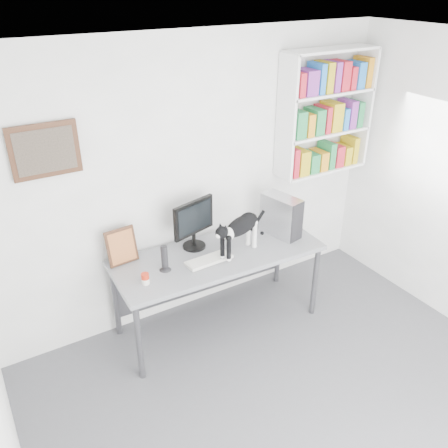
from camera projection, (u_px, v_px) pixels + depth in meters
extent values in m
cube|color=#4D4E52|center=(326.00, 435.00, 3.57)|extent=(4.00, 4.00, 0.01)
cube|color=white|center=(382.00, 64.00, 2.31)|extent=(4.00, 4.00, 0.01)
cube|color=white|center=(197.00, 182.00, 4.46)|extent=(4.00, 0.01, 2.70)
cube|color=white|center=(4.00, 431.00, 2.03)|extent=(0.01, 4.00, 2.70)
cube|color=white|center=(326.00, 113.00, 4.74)|extent=(1.03, 0.28, 1.24)
cube|color=#462316|center=(45.00, 151.00, 3.58)|extent=(0.52, 0.04, 0.42)
cube|color=gray|center=(218.00, 289.00, 4.55)|extent=(1.97, 0.83, 0.81)
cube|color=black|center=(193.00, 224.00, 4.34)|extent=(0.50, 0.33, 0.48)
cube|color=silver|center=(209.00, 260.00, 4.23)|extent=(0.43, 0.18, 0.03)
cube|color=silver|center=(281.00, 216.00, 4.59)|extent=(0.26, 0.43, 0.40)
cylinder|color=black|center=(165.00, 258.00, 4.06)|extent=(0.13, 0.13, 0.24)
cube|color=#462316|center=(121.00, 246.00, 4.14)|extent=(0.28, 0.13, 0.34)
cylinder|color=red|center=(145.00, 279.00, 3.91)|extent=(0.08, 0.08, 0.10)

